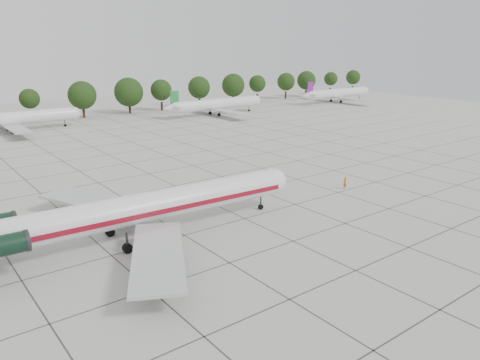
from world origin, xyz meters
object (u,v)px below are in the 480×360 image
(bg_airliner_e, at_px, (338,93))
(bg_airliner_d, at_px, (217,104))
(ground_crew, at_px, (345,183))
(main_airliner, at_px, (122,212))
(bg_airliner_c, at_px, (12,119))

(bg_airliner_e, bearing_deg, bg_airliner_d, 179.02)
(ground_crew, xyz_separation_m, bg_airliner_e, (73.79, 66.14, 2.10))
(bg_airliner_d, bearing_deg, bg_airliner_e, -0.98)
(main_airliner, relative_size, bg_airliner_d, 1.42)
(main_airliner, xyz_separation_m, bg_airliner_e, (105.62, 64.73, -0.40))
(bg_airliner_c, height_order, bg_airliner_d, same)
(bg_airliner_e, bearing_deg, ground_crew, -138.13)
(main_airliner, relative_size, bg_airliner_c, 1.42)
(bg_airliner_c, xyz_separation_m, bg_airliner_e, (99.95, -7.54, 0.00))
(ground_crew, bearing_deg, bg_airliner_c, -69.25)
(bg_airliner_e, bearing_deg, main_airliner, -148.50)
(ground_crew, xyz_separation_m, bg_airliner_d, (24.86, 66.98, 2.10))
(ground_crew, distance_m, bg_airliner_d, 71.47)
(main_airliner, distance_m, ground_crew, 31.96)
(main_airliner, relative_size, ground_crew, 24.68)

